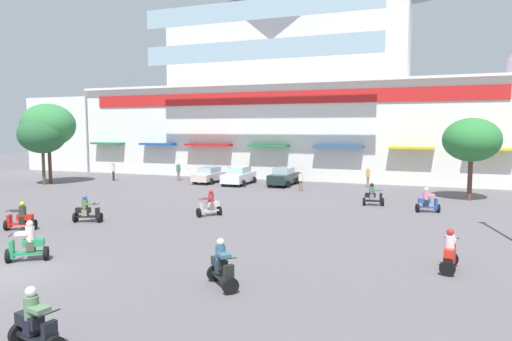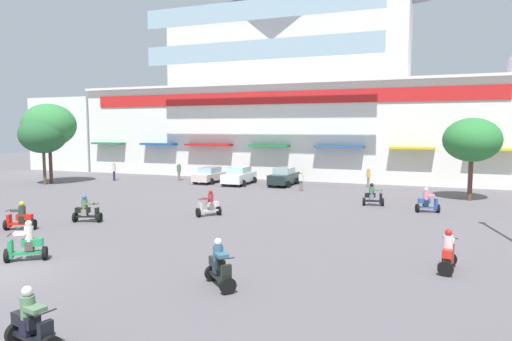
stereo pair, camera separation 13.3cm
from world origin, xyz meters
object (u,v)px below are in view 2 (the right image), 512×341
(pedestrian_0, at_px, (179,171))
(pedestrian_2, at_px, (368,176))
(plaza_tree_0, at_px, (49,125))
(scooter_rider_1, at_px, (209,205))
(pedestrian_1, at_px, (301,180))
(scooter_rider_2, at_px, (427,202))
(scooter_rider_6, at_px, (448,253))
(pedestrian_3, at_px, (114,170))
(scooter_rider_9, at_px, (20,218))
(scooter_rider_3, at_px, (27,244))
(parked_car_2, at_px, (284,177))
(parked_car_0, at_px, (210,175))
(scooter_rider_4, at_px, (219,267))
(scooter_rider_7, at_px, (31,325))
(parked_car_1, at_px, (239,176))
(plaza_tree_2, at_px, (43,135))
(scooter_rider_8, at_px, (373,196))
(scooter_rider_5, at_px, (87,211))
(plaza_tree_1, at_px, (472,140))

(pedestrian_0, height_order, pedestrian_2, pedestrian_0)
(plaza_tree_0, height_order, scooter_rider_1, plaza_tree_0)
(pedestrian_1, bearing_deg, scooter_rider_2, -32.59)
(scooter_rider_6, distance_m, pedestrian_3, 33.96)
(scooter_rider_9, height_order, pedestrian_2, pedestrian_2)
(pedestrian_0, bearing_deg, scooter_rider_3, -72.16)
(plaza_tree_0, height_order, parked_car_2, plaza_tree_0)
(parked_car_0, distance_m, scooter_rider_6, 27.73)
(scooter_rider_4, distance_m, pedestrian_3, 31.29)
(scooter_rider_3, relative_size, scooter_rider_7, 1.03)
(parked_car_1, bearing_deg, scooter_rider_9, -99.10)
(plaza_tree_2, distance_m, scooter_rider_1, 21.96)
(scooter_rider_1, bearing_deg, plaza_tree_0, 157.31)
(scooter_rider_7, bearing_deg, scooter_rider_8, 76.88)
(scooter_rider_2, relative_size, scooter_rider_4, 0.97)
(scooter_rider_4, bearing_deg, parked_car_0, 117.27)
(scooter_rider_3, bearing_deg, scooter_rider_9, 140.55)
(scooter_rider_5, bearing_deg, scooter_rider_4, -30.23)
(scooter_rider_1, relative_size, scooter_rider_6, 0.99)
(plaza_tree_2, bearing_deg, scooter_rider_8, -1.66)
(scooter_rider_1, distance_m, pedestrian_0, 17.92)
(parked_car_1, bearing_deg, scooter_rider_5, -94.76)
(scooter_rider_7, bearing_deg, plaza_tree_2, 135.57)
(plaza_tree_0, relative_size, scooter_rider_4, 4.62)
(parked_car_0, height_order, scooter_rider_5, scooter_rider_5)
(scooter_rider_4, height_order, scooter_rider_8, scooter_rider_4)
(plaza_tree_2, xyz_separation_m, parked_car_2, (20.23, 6.85, -3.65))
(scooter_rider_3, xyz_separation_m, scooter_rider_8, (11.00, 17.05, -0.03))
(plaza_tree_0, distance_m, pedestrian_0, 12.27)
(parked_car_0, bearing_deg, pedestrian_3, -169.51)
(plaza_tree_1, distance_m, parked_car_0, 21.91)
(plaza_tree_1, xyz_separation_m, scooter_rider_3, (-17.07, -21.64, -3.57))
(scooter_rider_1, relative_size, scooter_rider_2, 1.00)
(plaza_tree_1, height_order, pedestrian_2, plaza_tree_1)
(parked_car_2, relative_size, pedestrian_0, 2.50)
(plaza_tree_2, relative_size, scooter_rider_4, 3.91)
(plaza_tree_2, distance_m, parked_car_2, 21.67)
(parked_car_0, bearing_deg, pedestrian_0, 172.34)
(scooter_rider_1, bearing_deg, parked_car_0, 116.46)
(plaza_tree_2, xyz_separation_m, scooter_rider_1, (20.22, -7.67, -3.82))
(scooter_rider_7, bearing_deg, parked_car_0, 109.21)
(pedestrian_3, bearing_deg, parked_car_1, 6.87)
(scooter_rider_8, xyz_separation_m, scooter_rider_9, (-15.60, -13.26, -0.03))
(plaza_tree_0, distance_m, scooter_rider_9, 20.43)
(scooter_rider_4, distance_m, scooter_rider_8, 17.23)
(parked_car_0, bearing_deg, scooter_rider_8, -24.99)
(plaza_tree_0, relative_size, plaza_tree_1, 1.26)
(scooter_rider_5, bearing_deg, scooter_rider_9, -124.07)
(scooter_rider_3, bearing_deg, pedestrian_2, 69.66)
(plaza_tree_2, height_order, pedestrian_1, plaza_tree_2)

